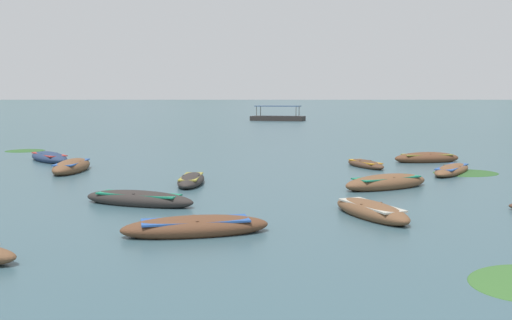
% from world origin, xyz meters
% --- Properties ---
extents(ground_plane, '(6000.00, 6000.00, 0.00)m').
position_xyz_m(ground_plane, '(0.00, 1500.00, 0.00)').
color(ground_plane, '#385660').
extents(mountain_2, '(695.15, 695.15, 231.86)m').
position_xyz_m(mountain_2, '(-246.32, 2216.37, 115.93)').
color(mountain_2, '#56665B').
rests_on(mountain_2, ground).
extents(mountain_3, '(1161.89, 1161.89, 311.93)m').
position_xyz_m(mountain_3, '(567.39, 2050.95, 155.96)').
color(mountain_3, slate).
rests_on(mountain_3, ground).
extents(rowboat_0, '(2.41, 3.64, 0.60)m').
position_xyz_m(rowboat_0, '(1.21, 12.02, 0.19)').
color(rowboat_0, brown).
rests_on(rowboat_0, ground).
extents(rowboat_1, '(2.04, 3.37, 0.47)m').
position_xyz_m(rowboat_1, '(3.30, 24.51, 0.15)').
color(rowboat_1, '#4C3323').
rests_on(rowboat_1, ground).
extents(rowboat_3, '(4.11, 2.06, 0.62)m').
position_xyz_m(rowboat_3, '(-3.87, 9.76, 0.19)').
color(rowboat_3, brown).
rests_on(rowboat_3, ground).
extents(rowboat_4, '(1.39, 4.15, 0.76)m').
position_xyz_m(rowboat_4, '(-11.46, 22.62, 0.23)').
color(rowboat_4, brown).
rests_on(rowboat_4, ground).
extents(rowboat_5, '(4.13, 3.14, 0.71)m').
position_xyz_m(rowboat_5, '(2.88, 17.57, 0.22)').
color(rowboat_5, brown).
rests_on(rowboat_5, ground).
extents(rowboat_8, '(3.85, 4.30, 0.66)m').
position_xyz_m(rowboat_8, '(-14.27, 27.15, 0.21)').
color(rowboat_8, navy).
rests_on(rowboat_8, ground).
extents(rowboat_9, '(1.08, 3.42, 0.54)m').
position_xyz_m(rowboat_9, '(-5.08, 18.52, 0.17)').
color(rowboat_9, '#2D2826').
rests_on(rowboat_9, ground).
extents(rowboat_10, '(3.29, 4.25, 0.54)m').
position_xyz_m(rowboat_10, '(6.98, 22.02, 0.17)').
color(rowboat_10, brown).
rests_on(rowboat_10, ground).
extents(rowboat_11, '(4.17, 2.27, 0.61)m').
position_xyz_m(rowboat_11, '(-6.28, 13.90, 0.19)').
color(rowboat_11, '#2D2826').
rests_on(rowboat_11, ground).
extents(rowboat_12, '(3.99, 1.99, 0.71)m').
position_xyz_m(rowboat_12, '(7.20, 26.93, 0.22)').
color(rowboat_12, brown).
rests_on(rowboat_12, ground).
extents(ferry_0, '(8.86, 5.28, 2.54)m').
position_xyz_m(ferry_0, '(0.44, 84.77, 0.45)').
color(ferry_0, '#2D2826').
rests_on(ferry_0, ground).
extents(weed_patch_1, '(3.64, 3.64, 0.14)m').
position_xyz_m(weed_patch_1, '(-18.25, 33.39, 0.00)').
color(weed_patch_1, '#2D5628').
rests_on(weed_patch_1, ground).
extents(weed_patch_6, '(4.04, 3.75, 0.14)m').
position_xyz_m(weed_patch_6, '(7.69, 22.16, 0.00)').
color(weed_patch_6, '#2D5628').
rests_on(weed_patch_6, ground).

